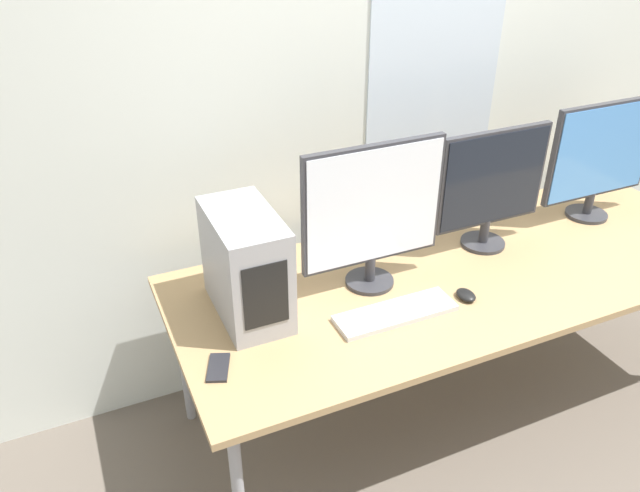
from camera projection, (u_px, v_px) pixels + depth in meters
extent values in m
plane|color=#665B51|center=(517.00, 475.00, 2.51)|extent=(14.00, 14.00, 0.00)
cube|color=silver|center=(405.00, 74.00, 2.65)|extent=(8.00, 0.06, 2.70)
cube|color=tan|center=(470.00, 271.00, 2.51)|extent=(2.40, 0.93, 0.03)
cylinder|color=#99999E|center=(183.00, 357.00, 2.60)|extent=(0.04, 0.04, 0.69)
cylinder|color=#99999E|center=(589.00, 246.00, 3.39)|extent=(0.04, 0.04, 0.69)
cube|color=#9E9EA3|center=(246.00, 265.00, 2.16)|extent=(0.22, 0.40, 0.39)
cube|color=black|center=(266.00, 296.00, 2.00)|extent=(0.15, 0.00, 0.23)
cylinder|color=#333338|center=(369.00, 281.00, 2.41)|extent=(0.19, 0.19, 0.02)
cylinder|color=#333338|center=(370.00, 268.00, 2.38)|extent=(0.04, 0.04, 0.10)
cube|color=#333338|center=(373.00, 205.00, 2.24)|extent=(0.55, 0.03, 0.46)
cube|color=white|center=(375.00, 207.00, 2.23)|extent=(0.53, 0.00, 0.44)
cylinder|color=#333338|center=(482.00, 243.00, 2.66)|extent=(0.19, 0.19, 0.02)
cylinder|color=#333338|center=(484.00, 230.00, 2.63)|extent=(0.04, 0.04, 0.10)
cube|color=#333338|center=(492.00, 178.00, 2.51)|extent=(0.50, 0.03, 0.41)
cube|color=black|center=(495.00, 179.00, 2.50)|extent=(0.48, 0.00, 0.38)
cylinder|color=#333338|center=(586.00, 214.00, 2.89)|extent=(0.19, 0.19, 0.02)
cylinder|color=#333338|center=(589.00, 203.00, 2.86)|extent=(0.04, 0.04, 0.10)
cube|color=#333338|center=(602.00, 150.00, 2.73)|extent=(0.56, 0.03, 0.43)
cube|color=#4C8CD8|center=(605.00, 151.00, 2.72)|extent=(0.54, 0.00, 0.41)
cube|color=silver|center=(396.00, 313.00, 2.23)|extent=(0.45, 0.14, 0.02)
cube|color=white|center=(396.00, 310.00, 2.22)|extent=(0.41, 0.12, 0.00)
ellipsoid|color=black|center=(466.00, 295.00, 2.32)|extent=(0.06, 0.09, 0.03)
cube|color=#232328|center=(218.00, 368.00, 1.99)|extent=(0.11, 0.15, 0.01)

